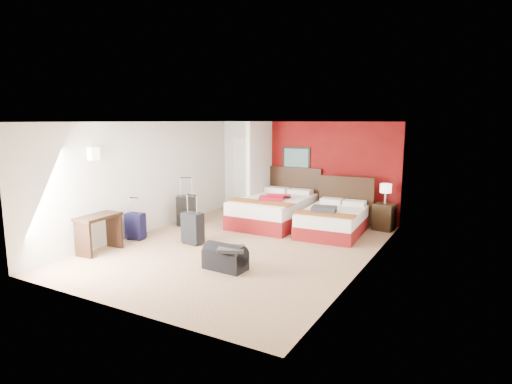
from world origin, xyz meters
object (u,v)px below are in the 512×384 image
Objects in this scene: nightstand at (384,217)px; bed_left at (273,211)px; table_lamp at (385,194)px; duffel_bag at (225,259)px; suitcase_charcoal at (193,229)px; desk at (99,234)px; suitcase_black at (187,212)px; suitcase_navy at (136,227)px; red_suitcase_open at (275,197)px; bed_right at (332,222)px.

bed_left is at bearing -155.67° from nightstand.
table_lamp is 0.63× the size of duffel_bag.
nightstand is 0.99× the size of suitcase_charcoal.
desk reaches higher than duffel_bag.
suitcase_navy is (-0.22, -1.48, -0.08)m from suitcase_black.
desk is (-2.03, -3.54, -0.33)m from red_suitcase_open.
table_lamp is 0.74× the size of suitcase_charcoal.
suitcase_navy is (-1.28, -0.32, -0.04)m from suitcase_charcoal.
desk is at bearing -97.90° from suitcase_navy.
bed_right is 3.22m from duffel_bag.
bed_left is at bearing -162.48° from table_lamp.
table_lamp reaches higher than suitcase_charcoal.
duffel_bag is at bearing -113.81° from table_lamp.
suitcase_navy is (-4.48, -3.42, -0.04)m from nightstand.
suitcase_navy is at bearing -148.25° from bed_right.
suitcase_charcoal reaches higher than bed_right.
duffel_bag is (0.72, -3.25, -0.14)m from bed_left.
table_lamp reaches higher than bed_right.
suitcase_black is at bearing -155.53° from table_lamp.
duffel_bag is at bearing -108.52° from bed_right.
suitcase_navy is at bearing -161.23° from suitcase_charcoal.
red_suitcase_open is 1.11× the size of suitcase_black.
suitcase_black reaches higher than bed_right.
suitcase_black is (-1.76, -1.15, 0.02)m from bed_left.
suitcase_charcoal is at bearing -139.58° from bed_right.
red_suitcase_open is 4.09m from desk.
suitcase_charcoal is at bearing -135.91° from table_lamp.
red_suitcase_open is at bearing -44.72° from bed_left.
suitcase_black is at bearing -148.72° from nightstand.
suitcase_charcoal is 0.85× the size of duffel_bag.
suitcase_black is at bearing -146.57° from bed_left.
red_suitcase_open reaches higher than suitcase_black.
table_lamp is 5.67m from suitcase_navy.
table_lamp is (0.94, 0.94, 0.58)m from bed_right.
bed_right is 4.94m from desk.
table_lamp reaches higher than desk.
suitcase_charcoal reaches higher than nightstand.
suitcase_black is at bearing 137.14° from suitcase_charcoal.
red_suitcase_open reaches higher than bed_left.
table_lamp is 0.66× the size of suitcase_black.
suitcase_black is 0.79× the size of desk.
suitcase_black is at bearing 70.87° from suitcase_navy.
suitcase_charcoal is 0.71× the size of desk.
table_lamp is at bearing 0.67° from red_suitcase_open.
red_suitcase_open is 1.24× the size of suitcase_charcoal.
nightstand is 0.70× the size of desk.
red_suitcase_open reaches higher than nightstand.
suitcase_charcoal is (-3.20, -3.10, 0.00)m from nightstand.
suitcase_charcoal is (-2.26, -2.16, 0.04)m from bed_right.
red_suitcase_open is (0.10, -0.10, 0.38)m from bed_left.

